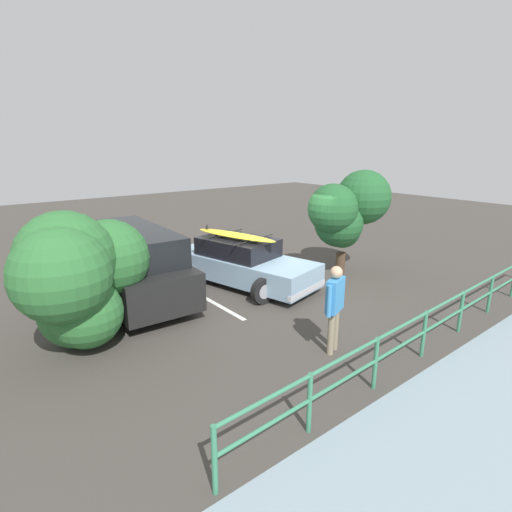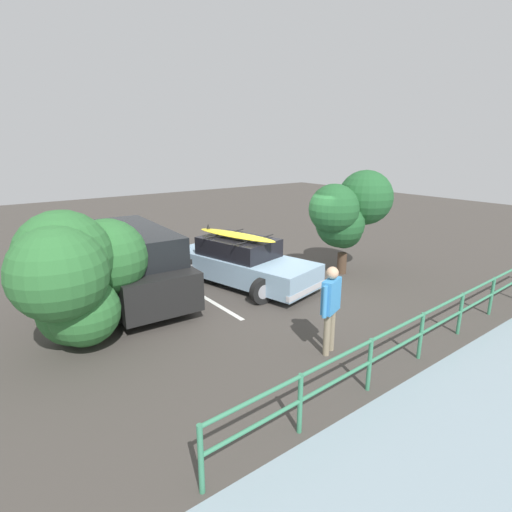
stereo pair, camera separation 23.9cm
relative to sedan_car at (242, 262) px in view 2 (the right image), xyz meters
name	(u,v)px [view 2 (the right image)]	position (x,y,z in m)	size (l,w,h in m)	color
ground_plane	(270,282)	(-0.68, 0.41, -0.64)	(44.00, 44.00, 0.02)	#423D38
parking_stripe	(199,294)	(1.43, 0.04, -0.63)	(4.03, 0.12, 0.00)	silver
sedan_car	(242,262)	(0.00, 0.00, 0.00)	(2.89, 4.61, 1.59)	#8CADC6
suv_car	(131,262)	(2.86, -0.85, 0.31)	(2.70, 4.90, 1.83)	black
person_bystander	(331,302)	(0.95, 4.23, 0.40)	(0.63, 0.35, 1.72)	gray
railing_fence	(443,317)	(-1.02, 5.36, -0.02)	(11.06, 0.50, 0.91)	#387F5B
bush_near_left	(348,211)	(-2.98, 1.22, 1.32)	(2.69, 1.75, 3.13)	#4C3828
bush_near_right	(77,276)	(4.58, 1.06, 0.81)	(2.79, 2.53, 2.72)	#4C3828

